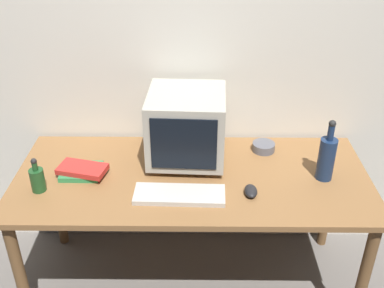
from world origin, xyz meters
The scene contains 10 objects.
ground_plane centered at (0.00, 0.00, 0.00)m, with size 6.00×6.00×0.00m, color slate.
back_wall centered at (0.00, 0.44, 1.25)m, with size 4.00×0.08×2.50m, color silver.
desk centered at (0.00, 0.00, 0.65)m, with size 1.76×0.77×0.73m.
crt_monitor centered at (-0.03, 0.15, 0.93)m, with size 0.40×0.40×0.37m.
keyboard centered at (-0.06, -0.18, 0.74)m, with size 0.42×0.15×0.02m, color beige.
computer_mouse centered at (0.28, -0.15, 0.75)m, with size 0.06×0.10×0.04m, color black.
bottle_tall centered at (0.65, -0.01, 0.85)m, with size 0.08×0.08×0.32m.
bottle_short centered at (-0.72, -0.13, 0.80)m, with size 0.07×0.07×0.18m.
book_stack centered at (-0.55, 0.00, 0.76)m, with size 0.26×0.19×0.05m.
cd_spindle centered at (0.38, 0.24, 0.75)m, with size 0.12×0.12×0.04m, color #595B66.
Camera 1 is at (0.02, -1.89, 2.02)m, focal length 43.03 mm.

